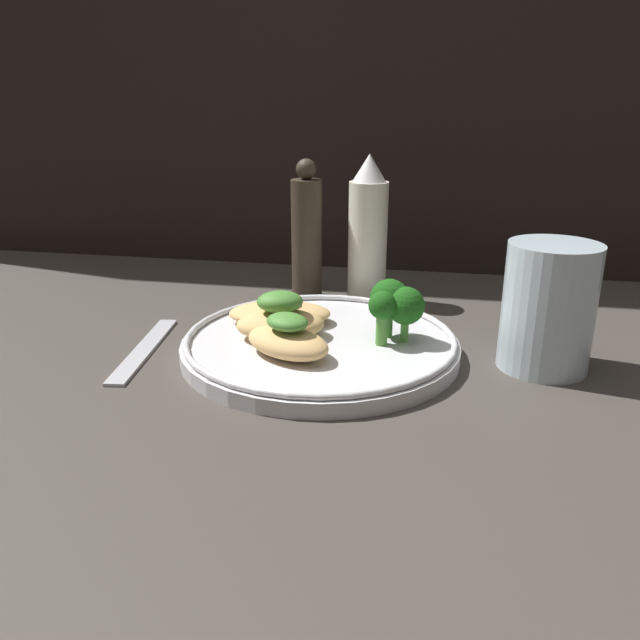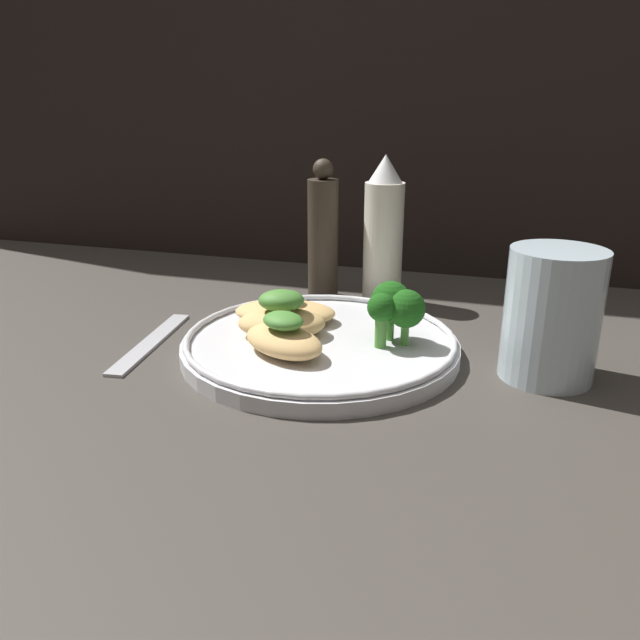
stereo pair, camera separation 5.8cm
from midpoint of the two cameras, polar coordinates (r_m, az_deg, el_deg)
ground_plane at (r=59.22cm, az=2.80°, el=-3.60°), size 180.00×180.00×1.00cm
plate at (r=58.65cm, az=2.82°, el=-2.27°), size 26.01×26.01×2.00cm
grilled_meat_front at (r=54.75cm, az=-0.34°, el=-1.73°), size 9.71×8.34×3.87cm
grilled_meat_middle at (r=58.94cm, az=-0.71°, el=0.10°), size 9.53×7.69×4.53cm
grilled_meat_back at (r=62.79cm, az=-0.59°, el=0.80°), size 11.10×7.71×3.29cm
broccoli_bunch at (r=57.37cm, az=9.74°, el=1.19°), size 5.20×5.43×5.67cm
sauce_bottle at (r=72.53cm, az=8.11°, el=7.76°), size 4.51×4.51×17.02cm
pepper_grinder at (r=74.10cm, az=2.52°, el=7.73°), size 3.61×3.61×16.37cm
drinking_glass at (r=56.79cm, az=23.21°, el=0.37°), size 7.91×7.91×11.31cm
fork at (r=62.72cm, az=-12.69°, el=-1.93°), size 3.88×16.10×0.60cm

